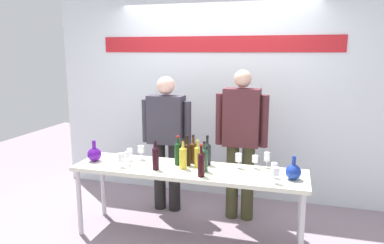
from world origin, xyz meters
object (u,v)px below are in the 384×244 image
at_px(wine_glass_right_1, 255,159).
at_px(wine_glass_left_1, 121,157).
at_px(wine_bottle_4, 156,157).
at_px(wine_glass_left_3, 127,155).
at_px(wine_bottle_1, 204,159).
at_px(wine_bottle_3, 187,153).
at_px(display_table, 188,175).
at_px(wine_glass_left_2, 141,149).
at_px(decanter_blue_left, 94,154).
at_px(presenter_left, 167,135).
at_px(wine_glass_right_3, 267,157).
at_px(wine_glass_right_4, 276,172).
at_px(wine_bottle_2, 198,156).
at_px(wine_glass_left_0, 130,152).
at_px(wine_glass_right_2, 238,158).
at_px(wine_bottle_8, 183,156).
at_px(wine_bottle_5, 207,153).
at_px(presenter_right, 241,136).
at_px(wine_glass_right_0, 274,167).
at_px(wine_bottle_0, 193,151).
at_px(wine_bottle_6, 201,163).
at_px(decanter_blue_right, 293,172).
at_px(wine_bottle_7, 178,152).

bearing_deg(wine_glass_right_1, wine_glass_left_1, -166.08).
distance_m(wine_bottle_4, wine_glass_left_3, 0.35).
height_order(wine_bottle_1, wine_bottle_3, wine_bottle_3).
bearing_deg(display_table, wine_glass_left_2, 164.68).
xyz_separation_m(display_table, wine_bottle_1, (0.18, -0.03, 0.19)).
bearing_deg(decanter_blue_left, presenter_left, 47.21).
height_order(wine_glass_right_3, wine_glass_right_4, wine_glass_right_3).
height_order(wine_bottle_2, wine_glass_left_0, wine_bottle_2).
bearing_deg(wine_glass_right_2, presenter_left, 154.23).
bearing_deg(wine_glass_right_1, wine_glass_left_0, -175.55).
height_order(wine_bottle_8, wine_glass_right_3, wine_bottle_8).
distance_m(presenter_left, wine_bottle_4, 0.73).
xyz_separation_m(wine_bottle_4, wine_bottle_5, (0.45, 0.29, -0.00)).
distance_m(wine_bottle_3, wine_bottle_4, 0.34).
bearing_deg(wine_bottle_4, presenter_right, 44.13).
height_order(wine_glass_left_0, wine_glass_left_2, wine_glass_left_2).
bearing_deg(wine_glass_right_0, wine_glass_left_1, -176.09).
relative_size(wine_glass_left_1, wine_glass_right_3, 0.88).
relative_size(wine_bottle_0, wine_glass_right_0, 2.11).
xyz_separation_m(wine_bottle_8, wine_glass_left_1, (-0.61, -0.12, -0.02)).
bearing_deg(wine_bottle_4, wine_glass_left_2, 135.25).
xyz_separation_m(wine_bottle_1, wine_bottle_3, (-0.22, 0.14, 0.00)).
height_order(wine_glass_left_0, wine_glass_right_0, wine_glass_right_0).
distance_m(presenter_left, wine_glass_right_1, 1.16).
height_order(wine_glass_left_0, wine_glass_right_3, wine_glass_right_3).
height_order(wine_bottle_8, wine_glass_right_4, wine_bottle_8).
bearing_deg(wine_bottle_1, wine_bottle_6, -86.89).
bearing_deg(wine_bottle_5, wine_bottle_2, -124.43).
bearing_deg(wine_bottle_3, wine_bottle_0, 67.08).
xyz_separation_m(wine_glass_left_0, wine_glass_right_1, (1.32, 0.10, 0.00)).
xyz_separation_m(decanter_blue_right, wine_bottle_2, (-0.93, 0.10, 0.05)).
bearing_deg(wine_bottle_0, wine_glass_left_3, -158.59).
bearing_deg(wine_bottle_3, wine_glass_right_4, -17.67).
height_order(wine_bottle_6, wine_bottle_7, wine_bottle_6).
bearing_deg(wine_bottle_7, wine_bottle_1, -22.20).
bearing_deg(presenter_left, wine_glass_right_4, -30.86).
relative_size(wine_bottle_4, wine_glass_right_2, 1.93).
bearing_deg(wine_glass_left_2, wine_glass_right_4, -13.26).
xyz_separation_m(wine_glass_left_2, wine_glass_right_4, (1.44, -0.34, -0.01)).
relative_size(presenter_right, wine_glass_right_2, 11.20).
distance_m(wine_bottle_6, wine_glass_left_3, 0.83).
height_order(wine_glass_right_0, wine_glass_right_3, wine_glass_right_3).
height_order(wine_bottle_5, wine_glass_left_1, wine_bottle_5).
distance_m(wine_glass_left_3, wine_glass_right_3, 1.42).
bearing_deg(wine_bottle_2, wine_glass_left_1, -164.74).
distance_m(wine_bottle_2, wine_bottle_4, 0.42).
relative_size(wine_bottle_5, wine_glass_right_1, 2.30).
bearing_deg(wine_bottle_4, wine_glass_right_1, 18.07).
distance_m(decanter_blue_left, wine_glass_left_2, 0.49).
xyz_separation_m(display_table, wine_glass_right_3, (0.76, 0.23, 0.18)).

